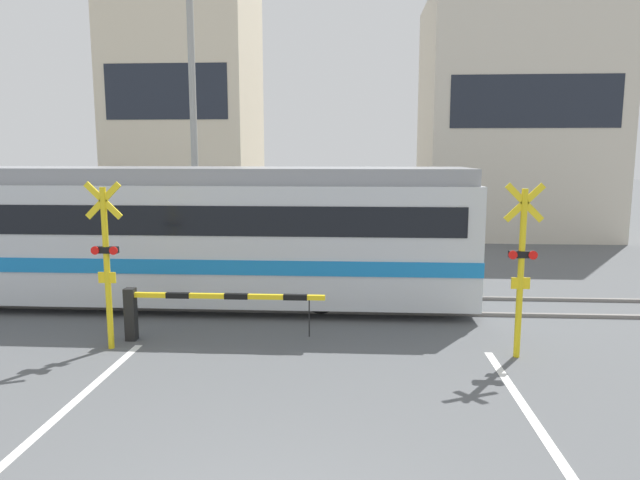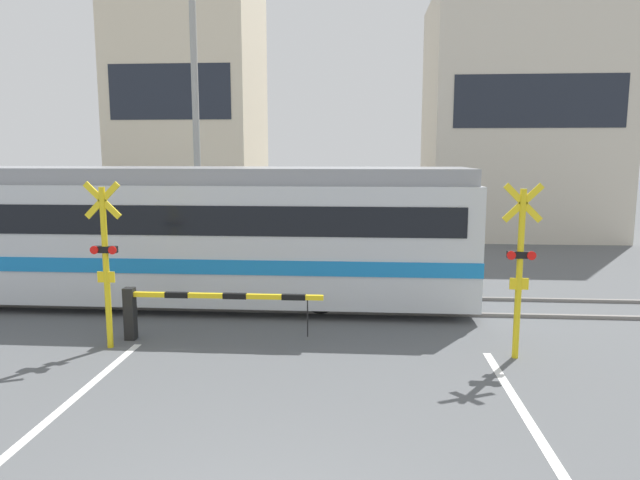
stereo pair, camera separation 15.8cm
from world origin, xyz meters
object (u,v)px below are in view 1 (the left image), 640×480
crossing_signal_right (521,263)px  pedestrian (311,234)px  crossing_barrier_far (414,256)px  crossing_barrier_near (183,305)px  crossing_signal_left (106,258)px  commuter_train (89,231)px

crossing_signal_right → pedestrian: size_ratio=1.81×
crossing_barrier_far → crossing_signal_right: (1.22, -6.06, 0.98)m
crossing_barrier_near → crossing_signal_left: bearing=-158.4°
crossing_barrier_near → pedestrian: pedestrian is taller
commuter_train → crossing_signal_right: commuter_train is taller
crossing_barrier_far → pedestrian: pedestrian is taller
crossing_barrier_near → pedestrian: size_ratio=2.26×
crossing_barrier_near → crossing_signal_left: (-1.22, -0.48, 0.98)m
crossing_signal_left → crossing_barrier_near: bearing=21.6°
crossing_barrier_far → crossing_barrier_near: bearing=-131.5°
pedestrian → crossing_barrier_near: bearing=-103.0°
crossing_signal_left → commuter_train: bearing=119.7°
commuter_train → crossing_signal_left: commuter_train is taller
commuter_train → crossing_barrier_near: (3.10, -2.82, -1.03)m
crossing_barrier_far → commuter_train: bearing=-161.0°
crossing_signal_right → crossing_signal_left: bearing=180.0°
crossing_barrier_far → crossing_signal_left: size_ratio=1.25×
crossing_barrier_near → crossing_signal_left: size_ratio=1.25×
pedestrian → commuter_train: bearing=-134.2°
crossing_barrier_far → crossing_signal_left: bearing=-135.4°
pedestrian → crossing_signal_right: bearing=-62.7°
crossing_signal_right → crossing_barrier_near: bearing=175.5°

